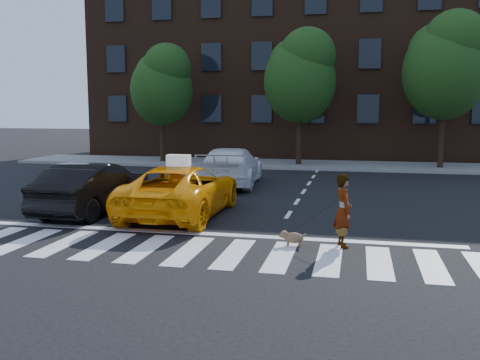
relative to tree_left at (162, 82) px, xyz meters
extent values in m
plane|color=black|center=(6.97, -17.00, -4.44)|extent=(120.00, 120.00, 0.00)
cube|color=silver|center=(6.97, -17.00, -4.43)|extent=(13.00, 2.40, 0.01)
cube|color=silver|center=(6.97, -15.40, -4.43)|extent=(12.00, 0.30, 0.01)
cube|color=slate|center=(6.97, 0.50, -4.37)|extent=(30.00, 4.00, 0.15)
cube|color=#3F2516|center=(6.97, 8.00, 1.56)|extent=(26.00, 10.00, 12.00)
cylinder|color=black|center=(-0.03, 0.00, -2.82)|extent=(0.28, 0.28, 3.25)
ellipsoid|color=#1A3E11|center=(-0.03, 0.00, -0.41)|extent=(3.38, 3.38, 3.89)
sphere|color=#1A3E11|center=(0.37, -0.20, 0.76)|extent=(2.60, 2.60, 2.60)
sphere|color=#1A3E11|center=(-0.38, 0.25, 0.43)|extent=(2.34, 2.34, 2.34)
cylinder|color=black|center=(7.47, 0.00, -2.67)|extent=(0.28, 0.28, 3.55)
ellipsoid|color=#1A3E11|center=(7.47, 0.00, -0.04)|extent=(3.69, 3.69, 4.25)
sphere|color=#1A3E11|center=(7.87, -0.20, 1.24)|extent=(2.84, 2.84, 2.84)
sphere|color=#1A3E11|center=(7.12, 0.25, 0.88)|extent=(2.56, 2.56, 2.56)
cylinder|color=black|center=(14.47, 0.00, -2.52)|extent=(0.28, 0.28, 3.85)
ellipsoid|color=#1A3E11|center=(14.47, 0.00, 0.33)|extent=(4.00, 4.00, 4.60)
sphere|color=#1A3E11|center=(14.87, -0.20, 1.72)|extent=(3.08, 3.08, 3.08)
sphere|color=#1A3E11|center=(14.12, 0.25, 1.33)|extent=(2.77, 2.77, 2.77)
imported|color=#FF9E05|center=(5.57, -13.35, -3.71)|extent=(2.42, 5.24, 1.46)
imported|color=black|center=(2.91, -13.53, -3.70)|extent=(1.75, 4.58, 1.49)
imported|color=white|center=(5.57, -7.25, -3.68)|extent=(2.54, 5.38, 1.52)
imported|color=#999999|center=(10.21, -15.90, -3.62)|extent=(0.56, 0.69, 1.64)
ellipsoid|color=#866144|center=(9.14, -16.09, -4.25)|extent=(0.44, 0.24, 0.24)
sphere|color=#866144|center=(8.92, -16.09, -4.18)|extent=(0.19, 0.19, 0.18)
sphere|color=#866144|center=(8.85, -16.09, -4.21)|extent=(0.09, 0.09, 0.09)
cylinder|color=#866144|center=(9.35, -16.08, -4.18)|extent=(0.13, 0.04, 0.11)
sphere|color=#866144|center=(8.92, -16.03, -4.13)|extent=(0.07, 0.07, 0.06)
sphere|color=#866144|center=(8.92, -16.15, -4.13)|extent=(0.07, 0.07, 0.06)
cylinder|color=#866144|center=(9.01, -16.14, -4.38)|extent=(0.05, 0.05, 0.12)
cylinder|color=#866144|center=(9.01, -16.04, -4.38)|extent=(0.05, 0.05, 0.12)
cylinder|color=#866144|center=(9.27, -16.14, -4.38)|extent=(0.05, 0.05, 0.12)
cylinder|color=#866144|center=(9.26, -16.03, -4.38)|extent=(0.05, 0.05, 0.12)
cube|color=white|center=(5.57, -13.55, -2.82)|extent=(0.65, 0.28, 0.32)
camera|label=1|loc=(10.48, -27.77, -1.34)|focal=40.00mm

